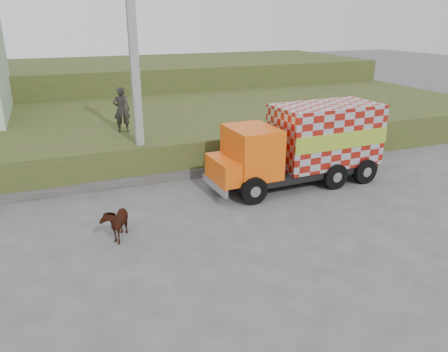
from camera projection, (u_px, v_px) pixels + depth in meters
name	position (u px, v px, depth m)	size (l,w,h in m)	color
ground	(204.00, 223.00, 14.01)	(120.00, 120.00, 0.00)	#474749
embankment	(138.00, 130.00, 22.44)	(40.00, 12.00, 1.50)	#2A4617
embankment_far	(105.00, 84.00, 32.62)	(40.00, 12.00, 3.00)	#2A4617
retaining_strip	(119.00, 182.00, 16.88)	(16.00, 0.50, 0.40)	#595651
utility_pole	(135.00, 78.00, 16.25)	(1.20, 0.30, 8.00)	gray
cargo_truck	(305.00, 144.00, 16.86)	(6.94, 2.60, 3.06)	black
cow	(116.00, 221.00, 12.88)	(0.58, 1.28, 1.08)	black
pedestrian	(122.00, 110.00, 18.69)	(0.71, 0.46, 1.94)	#2F2D29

